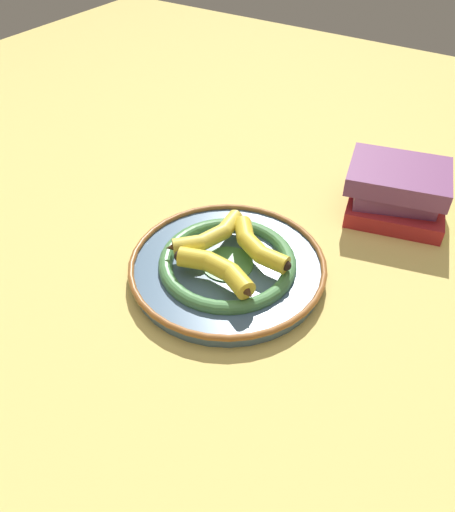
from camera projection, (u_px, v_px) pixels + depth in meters
name	position (u px, v px, depth m)	size (l,w,h in m)	color
ground_plane	(207.00, 277.00, 0.91)	(2.80, 2.80, 0.00)	#E5CC6B
decorative_bowl	(228.00, 265.00, 0.91)	(0.36, 0.36, 0.04)	slate
banana_a	(209.00, 236.00, 0.92)	(0.09, 0.17, 0.03)	yellow
banana_b	(255.00, 245.00, 0.90)	(0.15, 0.10, 0.03)	yellow
banana_c	(219.00, 270.00, 0.85)	(0.17, 0.06, 0.04)	yellow
book_stack	(397.00, 192.00, 1.03)	(0.24, 0.21, 0.11)	#AD2328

